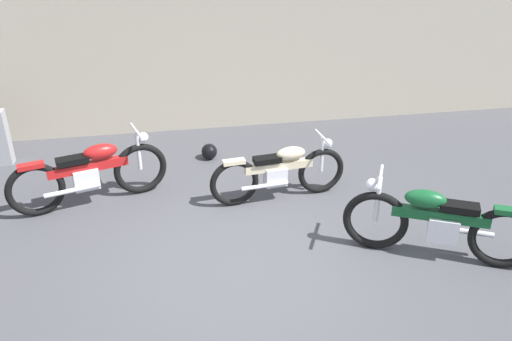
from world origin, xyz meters
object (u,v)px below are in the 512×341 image
(helmet, at_px, (209,151))
(motorcycle_red, at_px, (90,173))
(motorcycle_cream, at_px, (280,172))
(motorcycle_green, at_px, (437,222))

(helmet, xyz_separation_m, motorcycle_red, (-1.72, -1.13, 0.34))
(helmet, bearing_deg, motorcycle_cream, -59.70)
(helmet, distance_m, motorcycle_green, 3.92)
(motorcycle_green, bearing_deg, motorcycle_cream, -22.68)
(helmet, xyz_separation_m, motorcycle_cream, (0.85, -1.45, 0.30))
(motorcycle_red, distance_m, motorcycle_green, 4.52)
(motorcycle_red, xyz_separation_m, motorcycle_cream, (2.57, -0.32, -0.05))
(helmet, height_order, motorcycle_green, motorcycle_green)
(motorcycle_cream, bearing_deg, helmet, 114.00)
(motorcycle_cream, relative_size, motorcycle_green, 0.96)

